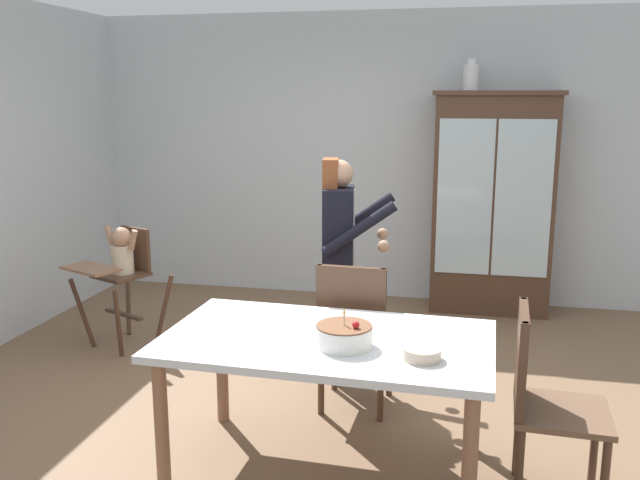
# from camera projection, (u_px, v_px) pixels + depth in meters

# --- Properties ---
(ground_plane) EXTENTS (6.24, 6.24, 0.00)m
(ground_plane) POSITION_uv_depth(u_px,v_px,m) (302.00, 411.00, 4.29)
(ground_plane) COLOR brown
(wall_back) EXTENTS (5.32, 0.06, 2.70)m
(wall_back) POSITION_uv_depth(u_px,v_px,m) (366.00, 158.00, 6.53)
(wall_back) COLOR silver
(wall_back) RESTS_ON ground_plane
(china_cabinet) EXTENTS (1.10, 0.48, 1.98)m
(china_cabinet) POSITION_uv_depth(u_px,v_px,m) (492.00, 203.00, 6.11)
(china_cabinet) COLOR #4C3323
(china_cabinet) RESTS_ON ground_plane
(ceramic_vase) EXTENTS (0.13, 0.13, 0.27)m
(ceramic_vase) POSITION_uv_depth(u_px,v_px,m) (471.00, 76.00, 5.93)
(ceramic_vase) COLOR white
(ceramic_vase) RESTS_ON china_cabinet
(high_chair_with_toddler) EXTENTS (0.76, 0.82, 0.95)m
(high_chair_with_toddler) POSITION_uv_depth(u_px,v_px,m) (121.00, 265.00, 5.29)
(high_chair_with_toddler) COLOR #4C3323
(high_chair_with_toddler) RESTS_ON ground_plane
(adult_person) EXTENTS (0.55, 0.54, 1.53)m
(adult_person) POSITION_uv_depth(u_px,v_px,m) (340.00, 242.00, 4.62)
(adult_person) COLOR #47474C
(adult_person) RESTS_ON ground_plane
(dining_table) EXTENTS (1.70, 1.02, 0.74)m
(dining_table) POSITION_uv_depth(u_px,v_px,m) (327.00, 353.00, 3.49)
(dining_table) COLOR silver
(dining_table) RESTS_ON ground_plane
(birthday_cake) EXTENTS (0.28, 0.28, 0.19)m
(birthday_cake) POSITION_uv_depth(u_px,v_px,m) (344.00, 336.00, 3.33)
(birthday_cake) COLOR white
(birthday_cake) RESTS_ON dining_table
(serving_bowl) EXTENTS (0.18, 0.18, 0.05)m
(serving_bowl) POSITION_uv_depth(u_px,v_px,m) (422.00, 354.00, 3.17)
(serving_bowl) COLOR #C6AD93
(serving_bowl) RESTS_ON dining_table
(dining_chair_far_side) EXTENTS (0.46, 0.46, 0.96)m
(dining_chair_far_side) POSITION_uv_depth(u_px,v_px,m) (354.00, 327.00, 4.17)
(dining_chair_far_side) COLOR #4C3323
(dining_chair_far_side) RESTS_ON ground_plane
(dining_chair_right_end) EXTENTS (0.46, 0.46, 0.96)m
(dining_chair_right_end) POSITION_uv_depth(u_px,v_px,m) (541.00, 392.00, 3.26)
(dining_chair_right_end) COLOR #4C3323
(dining_chair_right_end) RESTS_ON ground_plane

